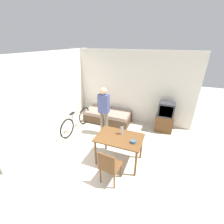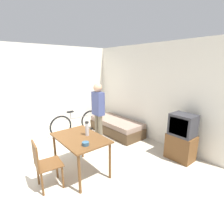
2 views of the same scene
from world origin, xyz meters
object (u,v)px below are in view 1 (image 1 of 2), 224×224
Objects in this scene: wooden_chair at (109,166)px; person_standing at (104,108)px; dining_table at (119,140)px; daybed at (108,116)px; tv at (165,117)px; mate_bowl at (133,142)px; thermos_flask at (122,129)px; bicycle at (76,121)px.

wooden_chair is 0.54× the size of person_standing.
person_standing is at bearing 130.20° from dining_table.
daybed is 1.55× the size of dining_table.
dining_table is (-1.00, -2.04, 0.15)m from tv.
mate_bowl is at bearing -15.18° from dining_table.
thermos_flask is at bearing 85.51° from dining_table.
person_standing reaches higher than tv.
tv is 1.21× the size of wooden_chair.
dining_table is at bearing -59.42° from daybed.
thermos_flask is at bearing -56.97° from daybed.
mate_bowl is (-0.62, -2.14, 0.28)m from tv.
dining_table is 1.44m from person_standing.
tv is at bearing 20.60° from bicycle.
wooden_chair is at bearing -63.06° from person_standing.
dining_table is 2.18m from bicycle.
dining_table is at bearing 164.82° from mate_bowl.
tv is at bearing 63.86° from dining_table.
thermos_flask is (-0.99, -1.88, 0.40)m from tv.
wooden_chair reaches higher than daybed.
wooden_chair is at bearing -89.74° from thermos_flask.
wooden_chair is 0.53× the size of bicycle.
person_standing is (0.23, -0.86, 0.76)m from daybed.
daybed is at bearing 105.21° from person_standing.
daybed is 1.08× the size of person_standing.
thermos_flask is 2.34× the size of mate_bowl.
bicycle is at bearing 158.28° from thermos_flask.
daybed is 2.00× the size of wooden_chair.
mate_bowl is (0.36, 0.64, 0.30)m from wooden_chair.
thermos_flask is at bearing 90.26° from wooden_chair.
person_standing is 1.75m from mate_bowl.
mate_bowl is at bearing 60.55° from wooden_chair.
tv reaches higher than daybed.
wooden_chair is at bearing -66.61° from daybed.
wooden_chair is 0.79m from mate_bowl.
wooden_chair is (-0.98, -2.78, -0.02)m from tv.
tv is 8.82× the size of mate_bowl.
bicycle is at bearing 155.88° from mate_bowl.
dining_table is 0.30m from thermos_flask.
dining_table is at bearing -94.49° from thermos_flask.
mate_bowl is (1.29, -1.18, -0.17)m from person_standing.
bicycle is 13.76× the size of mate_bowl.
daybed is 1.28m from bicycle.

